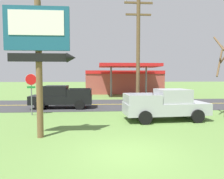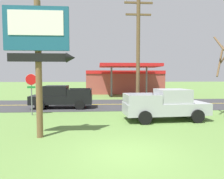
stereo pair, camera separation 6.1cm
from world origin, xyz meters
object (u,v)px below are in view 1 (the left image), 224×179
stop_sign (31,87)px  utility_pole (138,52)px  pickup_black_on_road (61,97)px  motel_sign (39,45)px  pickup_silver_parked_on_lawn (166,105)px  gas_station (124,81)px

stop_sign → utility_pole: size_ratio=0.35×
pickup_black_on_road → stop_sign: bearing=-115.4°
utility_pole → pickup_black_on_road: 7.85m
motel_sign → utility_pole: size_ratio=0.73×
stop_sign → utility_pole: (7.52, -0.45, 2.45)m
motel_sign → utility_pole: utility_pole is taller
utility_pole → pickup_silver_parked_on_lawn: size_ratio=1.57×
motel_sign → pickup_silver_parked_on_lawn: (6.88, 3.37, -3.21)m
pickup_silver_parked_on_lawn → pickup_black_on_road: 9.25m
utility_pole → gas_station: (1.41, 19.17, -2.53)m
utility_pole → pickup_silver_parked_on_lawn: utility_pole is taller
motel_sign → pickup_black_on_road: motel_sign is taller
utility_pole → pickup_black_on_road: utility_pole is taller
stop_sign → gas_station: bearing=64.5°
stop_sign → pickup_silver_parked_on_lawn: size_ratio=0.55×
utility_pole → motel_sign: bearing=-136.2°
motel_sign → pickup_black_on_road: (-0.62, 8.79, -3.21)m
pickup_silver_parked_on_lawn → utility_pole: bearing=129.6°
pickup_silver_parked_on_lawn → gas_station: bearing=90.2°
motel_sign → stop_sign: (-2.12, 5.62, -2.14)m
utility_pole → pickup_black_on_road: (-6.01, 3.62, -3.51)m
motel_sign → gas_station: (6.80, 24.34, -2.23)m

